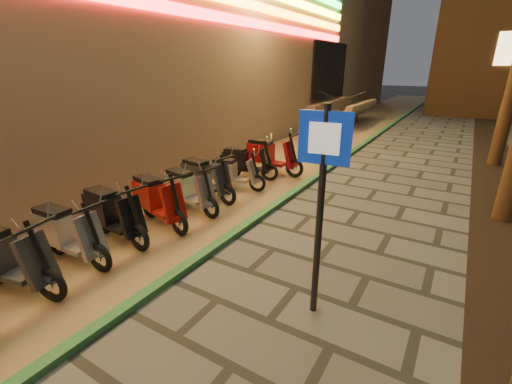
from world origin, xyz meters
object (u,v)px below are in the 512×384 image
Objects in this scene: scooter_6 at (65,232)px; scooter_10 at (203,177)px; pedestrian_sign at (322,187)px; scooter_11 at (232,173)px; scooter_5 at (3,258)px; scooter_8 at (156,199)px; scooter_12 at (244,162)px; scooter_13 at (269,155)px; scooter_7 at (111,213)px; scooter_9 at (187,189)px.

scooter_6 is 0.97× the size of scooter_10.
pedestrian_sign is 5.22m from scooter_11.
scooter_5 is 1.00× the size of scooter_8.
scooter_12 is (-0.09, 3.44, -0.03)m from scooter_8.
pedestrian_sign is at bearing -54.71° from scooter_13.
scooter_10 is 1.05× the size of scooter_12.
scooter_6 is at bearing -84.21° from scooter_7.
scooter_10 is (-0.11, 1.65, -0.01)m from scooter_8.
scooter_6 is 5.26m from scooter_12.
scooter_8 is at bearing 159.97° from pedestrian_sign.
scooter_8 is at bearing -92.82° from scooter_13.
scooter_13 reaches higher than scooter_10.
scooter_7 reaches higher than scooter_9.
pedestrian_sign is 4.59m from scooter_5.
scooter_12 is at bearing -110.79° from scooter_13.
scooter_5 is 1.06× the size of scooter_9.
scooter_11 is at bearing 74.50° from scooter_5.
pedestrian_sign is 1.68× the size of scooter_12.
scooter_7 is (-4.06, -0.05, -1.25)m from pedestrian_sign.
scooter_10 is 1.16× the size of scooter_11.
scooter_8 is 3.44m from scooter_12.
scooter_12 is at bearing 93.60° from scooter_7.
scooter_9 is (0.06, 0.87, -0.03)m from scooter_8.
scooter_8 is 1.01× the size of scooter_10.
scooter_5 is at bearing -83.06° from scooter_7.
scooter_13 reaches higher than scooter_12.
scooter_8 reaches higher than scooter_7.
scooter_11 is (0.27, 5.31, -0.08)m from scooter_5.
scooter_5 is 3.65m from scooter_9.
scooter_13 is at bearing 90.15° from scooter_7.
pedestrian_sign reaches higher than scooter_12.
scooter_7 is at bearing 173.57° from pedestrian_sign.
scooter_6 is 0.98× the size of scooter_7.
scooter_7 is 1.05× the size of scooter_12.
scooter_10 is at bearing -97.08° from scooter_13.
scooter_7 is 0.98× the size of scooter_8.
scooter_11 is at bearing 89.49° from scooter_7.
scooter_11 is (0.07, 1.67, -0.05)m from scooter_9.
scooter_7 is 5.26m from scooter_13.
pedestrian_sign is at bearing -55.55° from scooter_11.
scooter_7 is (-0.01, 0.89, 0.01)m from scooter_6.
scooter_6 reaches higher than scooter_11.
scooter_6 is at bearing -82.24° from scooter_8.
scooter_7 is 3.48m from scooter_11.
scooter_10 is at bearing 111.70° from scooter_9.
scooter_5 is at bearing -79.24° from scooter_8.
scooter_10 is at bearing 77.04° from scooter_5.
scooter_9 is 1.67m from scooter_11.
scooter_5 reaches higher than scooter_9.
scooter_5 reaches higher than scooter_11.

